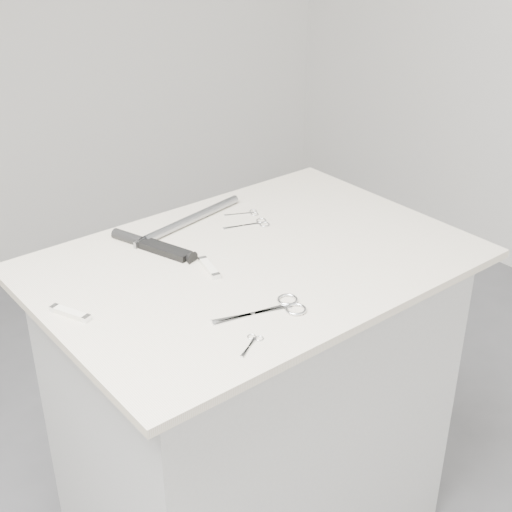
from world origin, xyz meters
TOP-DOWN VIEW (x-y plane):
  - plinth at (0.00, 0.00)m, footprint 0.90×0.60m
  - display_board at (0.00, 0.00)m, footprint 1.00×0.70m
  - large_shears at (-0.10, -0.20)m, footprint 0.20×0.10m
  - embroidery_scissors_a at (0.11, 0.14)m, footprint 0.12×0.07m
  - embroidery_scissors_b at (0.14, 0.20)m, footprint 0.09×0.06m
  - tiny_scissors at (-0.22, -0.27)m, footprint 0.07×0.05m
  - sheathed_knife at (-0.16, 0.20)m, footprint 0.10×0.23m
  - pocket_knife_a at (-0.44, 0.04)m, footprint 0.06×0.10m
  - pocket_knife_b at (-0.11, 0.02)m, footprint 0.04×0.10m
  - metal_rail at (-0.00, 0.25)m, footprint 0.32×0.08m

SIDE VIEW (x-z plane):
  - plinth at x=0.00m, z-range 0.00..0.90m
  - display_board at x=0.00m, z-range 0.90..0.92m
  - tiny_scissors at x=-0.22m, z-range 0.92..0.92m
  - embroidery_scissors_b at x=0.14m, z-range 0.92..0.92m
  - embroidery_scissors_a at x=0.11m, z-range 0.92..0.92m
  - large_shears at x=-0.10m, z-range 0.92..0.93m
  - pocket_knife_a at x=-0.44m, z-range 0.92..0.93m
  - pocket_knife_b at x=-0.11m, z-range 0.92..0.93m
  - sheathed_knife at x=-0.16m, z-range 0.91..0.94m
  - metal_rail at x=0.00m, z-range 0.92..0.94m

